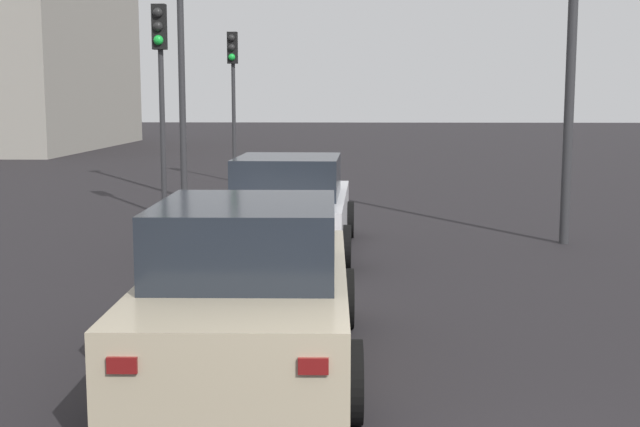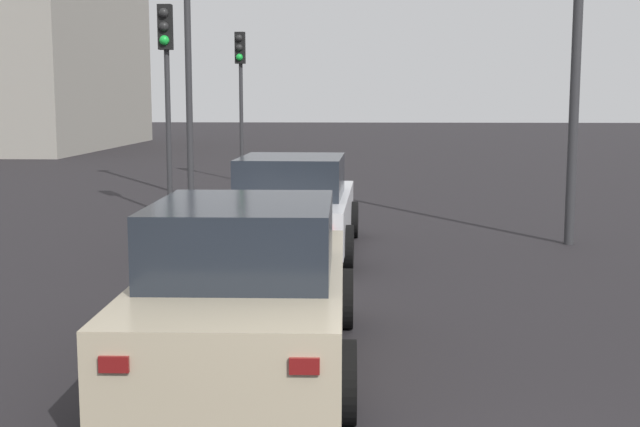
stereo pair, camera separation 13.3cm
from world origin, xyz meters
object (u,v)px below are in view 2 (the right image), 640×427
object	(u,v)px
car_white_right_lead	(293,206)
street_lamp_far	(188,27)
traffic_light_near_left	(240,75)
traffic_light_near_right	(166,66)
car_beige_right_second	(246,288)

from	to	relation	value
car_white_right_lead	street_lamp_far	world-z (taller)	street_lamp_far
traffic_light_near_left	traffic_light_near_right	world-z (taller)	traffic_light_near_left
traffic_light_near_right	street_lamp_far	distance (m)	3.54
traffic_light_near_right	street_lamp_far	world-z (taller)	street_lamp_far
car_beige_right_second	street_lamp_far	distance (m)	14.02
traffic_light_near_right	street_lamp_far	xyz separation A→B (m)	(3.38, 0.22, 1.04)
traffic_light_near_left	traffic_light_near_right	distance (m)	7.33
traffic_light_near_right	traffic_light_near_left	bearing A→B (deg)	176.59
car_beige_right_second	traffic_light_near_left	world-z (taller)	traffic_light_near_left
traffic_light_near_right	street_lamp_far	size ratio (longest dim) A/B	0.62
traffic_light_near_left	street_lamp_far	world-z (taller)	street_lamp_far
car_white_right_lead	car_beige_right_second	world-z (taller)	car_beige_right_second
car_white_right_lead	traffic_light_near_left	size ratio (longest dim) A/B	1.04
street_lamp_far	car_white_right_lead	bearing A→B (deg)	-157.08
car_beige_right_second	street_lamp_far	world-z (taller)	street_lamp_far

